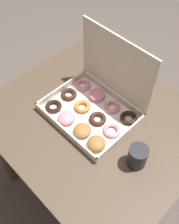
% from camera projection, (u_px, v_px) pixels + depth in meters
% --- Properties ---
extents(ground_plane, '(8.00, 8.00, 0.00)m').
position_uv_depth(ground_plane, '(93.00, 183.00, 1.84)').
color(ground_plane, '#564C44').
extents(dining_table, '(0.96, 0.83, 0.78)m').
position_uv_depth(dining_table, '(95.00, 133.00, 1.32)').
color(dining_table, '#4C3D2D').
rests_on(dining_table, ground_plane).
extents(donut_box, '(0.41, 0.33, 0.36)m').
position_uv_depth(donut_box, '(95.00, 103.00, 1.20)').
color(donut_box, silver).
rests_on(donut_box, dining_table).
extents(coffee_mug, '(0.08, 0.08, 0.11)m').
position_uv_depth(coffee_mug, '(137.00, 156.00, 1.04)').
color(coffee_mug, '#232328').
rests_on(coffee_mug, dining_table).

